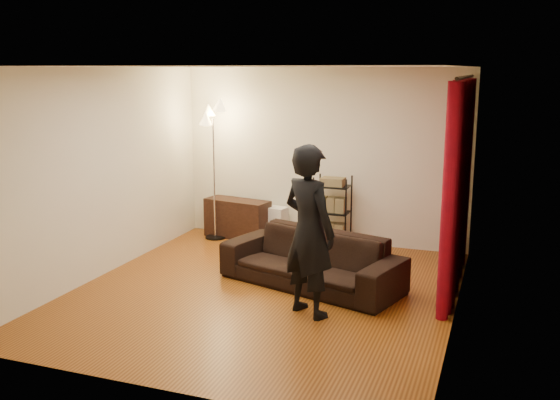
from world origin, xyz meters
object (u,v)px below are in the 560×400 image
at_px(media_cabinet, 237,218).
at_px(wire_shelf, 332,212).
at_px(storage_boxes, 276,223).
at_px(floor_lamp, 214,172).
at_px(sofa, 311,260).
at_px(person, 309,231).

relative_size(media_cabinet, wire_shelf, 0.96).
bearing_deg(wire_shelf, storage_boxes, 175.45).
bearing_deg(storage_boxes, floor_lamp, -164.08).
bearing_deg(floor_lamp, storage_boxes, 15.92).
height_order(sofa, floor_lamp, floor_lamp).
distance_m(person, floor_lamp, 3.44).
relative_size(person, floor_lamp, 0.89).
xyz_separation_m(storage_boxes, floor_lamp, (-0.95, -0.27, 0.81)).
bearing_deg(storage_boxes, person, -63.03).
xyz_separation_m(storage_boxes, wire_shelf, (0.96, -0.14, 0.29)).
bearing_deg(wire_shelf, person, -76.74).
height_order(media_cabinet, floor_lamp, floor_lamp).
xyz_separation_m(sofa, floor_lamp, (-2.11, 1.60, 0.74)).
bearing_deg(wire_shelf, floor_lamp, -172.46).
bearing_deg(media_cabinet, wire_shelf, 8.47).
relative_size(sofa, storage_boxes, 4.35).
xyz_separation_m(media_cabinet, wire_shelf, (1.59, -0.05, 0.24)).
distance_m(storage_boxes, wire_shelf, 1.01).
bearing_deg(person, sofa, -46.90).
bearing_deg(sofa, person, -58.11).
distance_m(storage_boxes, floor_lamp, 1.27).
bearing_deg(sofa, media_cabinet, 151.83).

